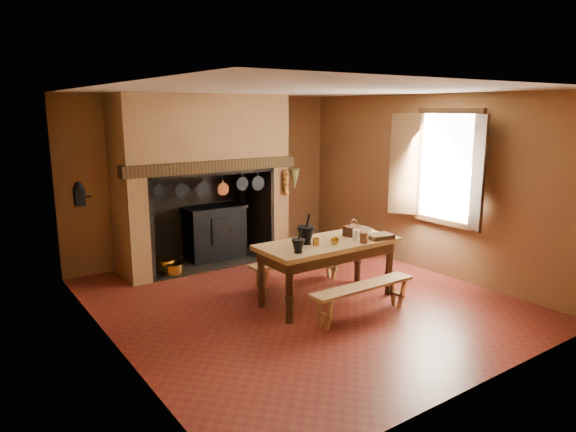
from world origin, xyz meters
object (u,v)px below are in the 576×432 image
(coffee_grinder, at_px, (305,239))
(wicker_basket, at_px, (353,230))
(work_table, at_px, (328,251))
(bench_front, at_px, (363,293))
(iron_range, at_px, (215,232))
(mixing_bowl, at_px, (360,231))

(coffee_grinder, bearing_deg, wicker_basket, 9.52)
(work_table, height_order, bench_front, work_table)
(iron_range, distance_m, mixing_bowl, 2.81)
(work_table, bearing_deg, iron_range, 97.06)
(iron_range, xyz_separation_m, coffee_grinder, (0.01, -2.58, 0.41))
(iron_range, height_order, bench_front, iron_range)
(coffee_grinder, relative_size, wicker_basket, 0.58)
(coffee_grinder, bearing_deg, mixing_bowl, 10.77)
(coffee_grinder, distance_m, wicker_basket, 0.80)
(wicker_basket, bearing_deg, work_table, 172.68)
(iron_range, bearing_deg, mixing_bowl, -69.67)
(mixing_bowl, bearing_deg, coffee_grinder, 178.18)
(bench_front, xyz_separation_m, coffee_grinder, (-0.32, 0.79, 0.58))
(iron_range, relative_size, mixing_bowl, 4.91)
(iron_range, distance_m, bench_front, 3.39)
(bench_front, relative_size, wicker_basket, 5.35)
(coffee_grinder, xyz_separation_m, wicker_basket, (0.80, -0.04, 0.02))
(iron_range, height_order, mixing_bowl, iron_range)
(work_table, relative_size, mixing_bowl, 5.90)
(bench_front, distance_m, coffee_grinder, 1.03)
(bench_front, bearing_deg, coffee_grinder, 111.82)
(mixing_bowl, distance_m, wicker_basket, 0.16)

